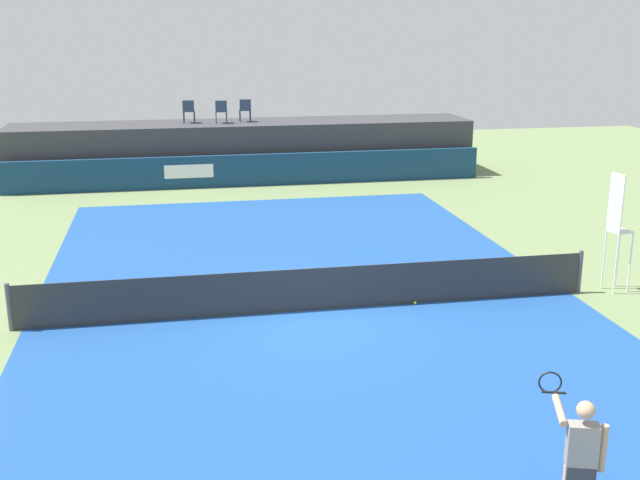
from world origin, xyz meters
TOP-DOWN VIEW (x-y plane):
  - ground_plane at (0.00, 3.00)m, footprint 48.00×48.00m
  - court_inner at (0.00, 0.00)m, footprint 12.00×22.00m
  - sponsor_wall at (-0.01, 13.50)m, footprint 18.00×0.22m
  - spectator_platform at (0.00, 15.30)m, footprint 18.00×2.80m
  - spectator_chair_far_left at (-2.12, 15.30)m, footprint 0.48×0.48m
  - spectator_chair_left at (-0.89, 15.01)m, footprint 0.46×0.46m
  - spectator_chair_center at (0.06, 15.29)m, footprint 0.45×0.45m
  - umpire_chair at (7.00, -0.02)m, footprint 0.51×0.51m
  - tennis_net at (0.00, 0.00)m, footprint 12.40×0.02m
  - net_post_near at (-6.20, 0.00)m, footprint 0.10×0.10m
  - net_post_far at (6.20, 0.00)m, footprint 0.10×0.10m
  - tennis_player at (1.76, -8.11)m, footprint 0.56×1.24m
  - tennis_ball at (2.26, -0.07)m, footprint 0.07×0.07m

SIDE VIEW (x-z plane):
  - ground_plane at x=0.00m, z-range 0.00..0.00m
  - court_inner at x=0.00m, z-range 0.00..0.00m
  - tennis_ball at x=2.26m, z-range 0.00..0.07m
  - tennis_net at x=0.00m, z-range 0.00..0.95m
  - net_post_near at x=-6.20m, z-range 0.00..1.00m
  - net_post_far at x=6.20m, z-range 0.00..1.00m
  - sponsor_wall at x=-0.01m, z-range 0.00..1.20m
  - tennis_player at x=1.76m, z-range 0.07..1.84m
  - spectator_platform at x=0.00m, z-range 0.00..2.20m
  - umpire_chair at x=7.00m, z-range 0.21..2.97m
  - spectator_chair_far_left at x=-2.12m, z-range 2.25..3.14m
  - spectator_chair_left at x=-0.89m, z-range 2.25..3.14m
  - spectator_chair_center at x=0.06m, z-range 2.25..3.14m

